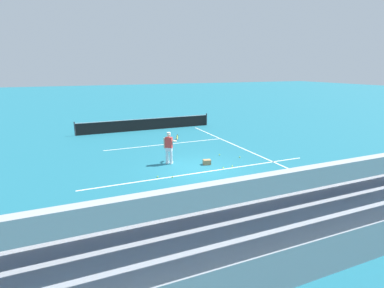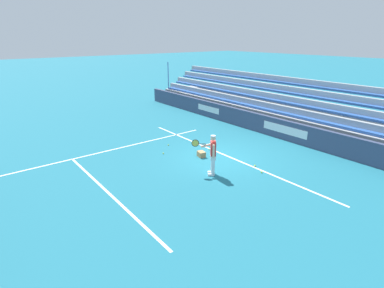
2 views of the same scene
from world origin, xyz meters
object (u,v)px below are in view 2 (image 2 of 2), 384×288
Objects in this scene: tennis_ball_near_player at (262,172)px; tennis_ball_far_right at (201,146)px; tennis_ball_on_baseline at (255,166)px; tennis_ball_stray_back at (209,149)px; tennis_player at (212,155)px; ball_box_cardboard at (201,154)px; tennis_ball_toward_net at (163,153)px; tennis_ball_by_box at (168,145)px.

tennis_ball_far_right is at bearing -0.54° from tennis_ball_near_player.
tennis_ball_far_right is at bearing 4.51° from tennis_ball_on_baseline.
tennis_ball_on_baseline is (-2.83, -0.22, 0.00)m from tennis_ball_stray_back.
tennis_player is at bearing 140.89° from tennis_ball_stray_back.
tennis_ball_toward_net is (1.43, 1.24, -0.10)m from ball_box_cardboard.
tennis_ball_on_baseline is (0.62, -0.31, 0.00)m from tennis_ball_near_player.
ball_box_cardboard is at bearing 139.89° from tennis_ball_far_right.
tennis_ball_stray_back and tennis_ball_near_player have the same top height.
tennis_ball_toward_net is 2.15m from tennis_ball_far_right.
tennis_ball_near_player and tennis_ball_toward_net have the same top height.
tennis_ball_by_box is at bearing -7.58° from tennis_player.
tennis_ball_near_player is 0.69m from tennis_ball_on_baseline.
tennis_ball_toward_net and tennis_ball_on_baseline have the same top height.
tennis_ball_near_player is 1.00× the size of tennis_ball_toward_net.
tennis_ball_near_player is (-2.97, -0.84, -0.10)m from ball_box_cardboard.
tennis_player is 25.98× the size of tennis_ball_far_right.
tennis_ball_far_right is at bearing -100.49° from tennis_ball_toward_net.
tennis_ball_stray_back is 1.00× the size of tennis_ball_toward_net.
tennis_ball_stray_back is at bearing -62.49° from ball_box_cardboard.
tennis_player is at bearing 74.45° from tennis_ball_on_baseline.
tennis_player is at bearing -174.18° from tennis_ball_toward_net.
ball_box_cardboard is 6.06× the size of tennis_ball_toward_net.
tennis_ball_on_baseline is (-3.78, -2.39, 0.00)m from tennis_ball_toward_net.
tennis_ball_far_right is (2.82, -1.79, -0.86)m from tennis_player.
tennis_ball_on_baseline is at bearing -161.82° from tennis_ball_by_box.
ball_box_cardboard reaches higher than tennis_ball_stray_back.
tennis_ball_toward_net is 4.47m from tennis_ball_on_baseline.
tennis_ball_stray_back is 2.36m from tennis_ball_toward_net.
tennis_ball_by_box is 1.00× the size of tennis_ball_toward_net.
tennis_ball_toward_net is 1.00× the size of tennis_ball_far_right.
ball_box_cardboard reaches higher than tennis_ball_far_right.
ball_box_cardboard is at bearing 15.73° from tennis_ball_near_player.
tennis_ball_far_right is (1.04, -0.88, -0.10)m from ball_box_cardboard.
tennis_ball_near_player is 4.87m from tennis_ball_toward_net.
tennis_ball_on_baseline is (-4.63, -1.52, 0.00)m from tennis_ball_by_box.
tennis_ball_toward_net is at bearing 134.22° from tennis_ball_by_box.
tennis_ball_by_box is at bearing -45.78° from tennis_ball_toward_net.
tennis_player is 2.30m from tennis_ball_on_baseline.
tennis_player reaches higher than ball_box_cardboard.
tennis_player is 25.98× the size of tennis_ball_toward_net.
ball_box_cardboard is (1.78, -0.92, -0.76)m from tennis_player.
ball_box_cardboard is at bearing 117.51° from tennis_ball_stray_back.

